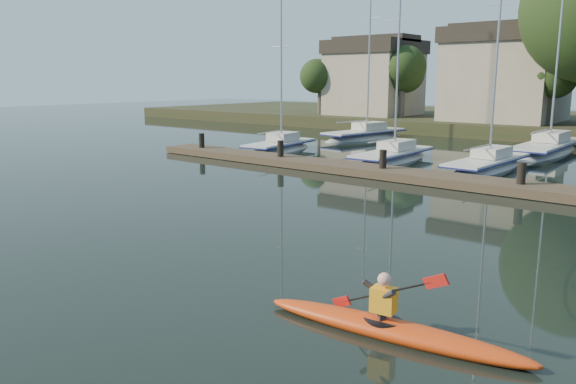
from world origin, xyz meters
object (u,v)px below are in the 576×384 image
Objects in this scene: sailboat_0 at (280,154)px; sailboat_1 at (392,164)px; dock at (446,179)px; sailboat_5 at (365,141)px; sailboat_2 at (487,173)px; sailboat_6 at (547,156)px; kayak at (390,325)px.

sailboat_1 is at bearing -3.81° from sailboat_0.
sailboat_5 is at bearing 132.56° from dock.
sailboat_5 reaches higher than sailboat_0.
dock is at bearing -25.72° from sailboat_0.
sailboat_6 reaches higher than sailboat_2.
dock is 13.17m from sailboat_6.
sailboat_1 reaches higher than sailboat_0.
sailboat_0 is (-12.45, 3.99, -0.38)m from dock.
sailboat_2 reaches higher than dock.
sailboat_1 is at bearing -42.74° from sailboat_5.
sailboat_2 is at bearing 98.31° from kayak.
sailboat_6 is (5.45, 8.63, -0.02)m from sailboat_1.
kayak is 0.45× the size of sailboat_0.
sailboat_5 is at bearing 178.90° from sailboat_6.
sailboat_6 reaches higher than kayak.
sailboat_5 is 0.88× the size of sailboat_6.
kayak is at bearing -80.37° from sailboat_6.
sailboat_5 is at bearing 115.23° from kayak.
sailboat_2 is (-0.11, 4.95, -0.37)m from dock.
kayak is 32.26m from sailboat_5.
kayak is at bearing -72.28° from sailboat_2.
sailboat_1 reaches higher than kayak.
sailboat_0 is 12.38m from sailboat_2.
dock is 2.05× the size of sailboat_6.
sailboat_1 is 0.86× the size of sailboat_5.
kayak is 0.37× the size of sailboat_2.
dock is 4.97m from sailboat_2.
sailboat_1 is 4.94m from sailboat_2.
dock is 13.08m from sailboat_0.
sailboat_2 is at bearing -3.50° from sailboat_0.
sailboat_5 reaches higher than dock.
dock is at bearing -39.49° from sailboat_5.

